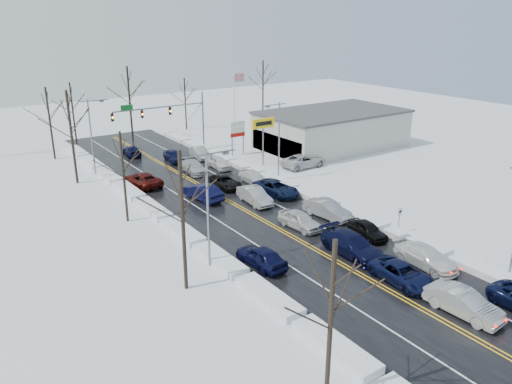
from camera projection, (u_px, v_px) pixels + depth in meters
ground at (269, 224)px, 45.80m from camera, size 160.00×160.00×0.00m
road_surface at (257, 217)px, 47.36m from camera, size 14.00×84.00×0.01m
snow_bank_left at (185, 236)px, 43.32m from camera, size 1.65×72.00×0.54m
snow_bank_right at (318, 201)px, 51.39m from camera, size 1.65×72.00×0.54m
traffic_signal_mast at (170, 114)px, 67.59m from camera, size 13.28×0.39×8.00m
tires_plus_sign at (263, 127)px, 62.16m from camera, size 3.20×0.34×6.00m
used_vehicles_sign at (238, 131)px, 67.39m from camera, size 2.20×0.22×4.65m
speed_limit_sign at (400, 216)px, 43.38m from camera, size 0.55×0.09×2.35m
flagpole at (235, 101)px, 75.23m from camera, size 1.87×1.20×10.00m
dealership_building at (332, 129)px, 71.66m from camera, size 20.40×12.40×5.30m
streetlight_ne at (278, 135)px, 56.22m from camera, size 3.20×0.25×9.00m
streetlight_sw at (210, 200)px, 36.51m from camera, size 3.20×0.25×9.00m
streetlight_nw at (93, 131)px, 58.31m from camera, size 3.20×0.25×9.00m
tree_left_a at (332, 295)px, 22.29m from camera, size 3.60×3.60×9.00m
tree_left_b at (181, 195)px, 32.69m from camera, size 4.00×4.00×10.00m
tree_left_c at (122, 160)px, 44.47m from camera, size 3.40×3.40×8.50m
tree_left_d at (70, 119)px, 54.53m from camera, size 4.20×4.20×10.50m
tree_left_e at (48, 109)px, 64.32m from camera, size 3.80×3.80×9.50m
tree_far_b at (72, 101)px, 72.43m from camera, size 3.60×3.60×9.00m
tree_far_c at (129, 89)px, 74.66m from camera, size 4.40×4.40×11.00m
tree_far_d at (185, 94)px, 81.72m from camera, size 3.40×3.40×8.50m
tree_far_e at (263, 78)px, 90.13m from camera, size 4.20×4.20×10.50m
queued_car_1 at (462, 314)px, 31.97m from camera, size 2.03×5.08×1.64m
queued_car_2 at (401, 283)px, 35.72m from camera, size 2.65×5.27×1.43m
queued_car_3 at (351, 255)px, 39.93m from camera, size 2.62×6.01×1.72m
queued_car_4 at (299, 228)px, 44.94m from camera, size 2.15×4.66×1.55m
queued_car_5 at (255, 203)px, 50.89m from camera, size 2.07×5.02×1.62m
queued_car_6 at (225, 188)px, 55.46m from camera, size 2.33×4.89×1.35m
queued_car_7 at (194, 173)px, 60.74m from camera, size 2.50×5.17×1.45m
queued_car_8 at (174, 162)px, 65.26m from camera, size 2.25×4.68×1.54m
queued_car_11 at (425, 266)px, 38.14m from camera, size 2.29×5.34×1.53m
queued_car_12 at (367, 237)px, 43.09m from camera, size 2.14×4.29×1.41m
queued_car_13 at (327, 217)px, 47.31m from camera, size 2.30×5.12×1.63m
queued_car_14 at (276, 195)px, 53.20m from camera, size 3.16×5.75×1.53m
queued_car_15 at (254, 183)px, 56.97m from camera, size 2.08×4.67×1.33m
queued_car_16 at (219, 168)px, 62.40m from camera, size 1.93×4.38×1.47m
queued_car_17 at (200, 158)px, 66.83m from camera, size 2.05×4.60×1.47m
oncoming_car_0 at (203, 200)px, 51.83m from camera, size 2.47×5.31×1.68m
oncoming_car_1 at (143, 186)px, 55.99m from camera, size 3.16×5.71×1.51m
oncoming_car_2 at (132, 155)px, 68.15m from camera, size 2.31×4.74×1.33m
oncoming_car_3 at (261, 266)px, 38.13m from camera, size 2.18×4.83×1.61m
parked_car_0 at (303, 167)px, 62.93m from camera, size 5.99×2.81×1.66m
parked_car_1 at (306, 159)px, 66.63m from camera, size 2.44×4.77×1.33m
parked_car_2 at (268, 151)px, 70.20m from camera, size 1.97×4.55×1.53m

